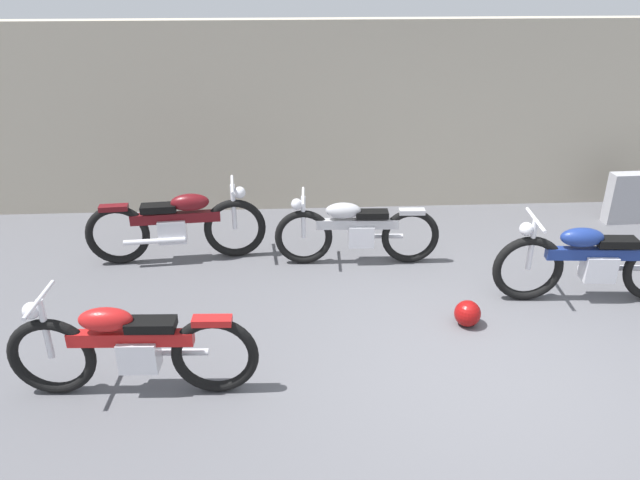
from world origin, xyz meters
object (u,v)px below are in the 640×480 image
object	(u,v)px
helmet	(467,313)
motorcycle_silver	(356,231)
motorcycle_maroon	(178,225)
motorcycle_blue	(593,262)
stone_marker	(633,198)
motorcycle_red	(130,348)

from	to	relation	value
helmet	motorcycle_silver	world-z (taller)	motorcycle_silver
motorcycle_silver	motorcycle_maroon	bearing A→B (deg)	-3.26
motorcycle_blue	motorcycle_silver	world-z (taller)	motorcycle_blue
helmet	motorcycle_silver	bearing A→B (deg)	124.46
stone_marker	motorcycle_red	world-z (taller)	motorcycle_red
helmet	motorcycle_silver	distance (m)	1.79
motorcycle_blue	stone_marker	bearing A→B (deg)	-123.41
motorcycle_silver	motorcycle_red	world-z (taller)	motorcycle_red
stone_marker	helmet	world-z (taller)	stone_marker
stone_marker	motorcycle_silver	distance (m)	4.15
stone_marker	motorcycle_maroon	distance (m)	6.23
motorcycle_maroon	motorcycle_red	world-z (taller)	motorcycle_maroon
stone_marker	motorcycle_silver	world-z (taller)	motorcycle_silver
stone_marker	motorcycle_blue	distance (m)	2.59
stone_marker	motorcycle_red	distance (m)	7.04
motorcycle_red	motorcycle_maroon	bearing A→B (deg)	-87.93
helmet	motorcycle_red	distance (m)	3.30
motorcycle_blue	motorcycle_red	size ratio (longest dim) A/B	1.02
motorcycle_red	motorcycle_silver	bearing A→B (deg)	-130.56
stone_marker	motorcycle_maroon	size ratio (longest dim) A/B	0.34
motorcycle_maroon	motorcycle_red	bearing A→B (deg)	-95.07
motorcycle_blue	motorcycle_red	bearing A→B (deg)	19.64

